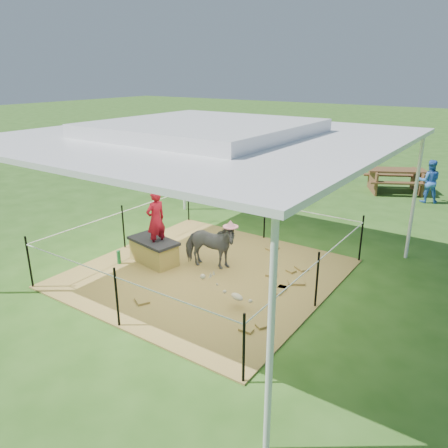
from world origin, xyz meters
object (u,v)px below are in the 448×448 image
Objects in this scene: picnic_table_near at (395,181)px; pony at (209,246)px; foal at (237,295)px; green_bottle at (119,257)px; woman at (156,215)px; straw_bale at (154,252)px; distant_person at (429,181)px.

pony is at bearing -128.47° from picnic_table_near.
green_bottle is at bearing -165.01° from foal.
woman is at bearing -134.19° from picnic_table_near.
woman is 1.08× the size of pony.
picnic_table_near is (2.57, 8.51, 0.12)m from straw_bale.
distant_person reaches higher than green_bottle.
foal is (2.91, -0.11, 0.08)m from green_bottle.
green_bottle is at bearing 102.47° from pony.
woman is 2.47m from foal.
woman is 8.63m from distant_person.
picnic_table_near is at bearing 70.84° from green_bottle.
straw_bale is 0.90× the size of pony.
distant_person is (3.67, 7.85, 0.39)m from straw_bale.
pony is 1.64m from foal.
woman is at bearing -176.75° from foal.
distant_person is (1.31, 8.41, 0.39)m from foal.
foal is at bearing 85.82° from woman.
foal is at bearing -2.11° from green_bottle.
green_bottle is 0.15× the size of picnic_table_near.
green_bottle is 0.35× the size of foal.
pony is at bearing 159.43° from foal.
green_bottle is at bearing -137.21° from picnic_table_near.
woman is at bearing 46.60° from distant_person.
picnic_table_near is 1.32m from distant_person.
distant_person is at bearing 165.22° from woman.
green_bottle is 9.32m from distant_person.
pony reaches higher than green_bottle.
woman is 1.20m from green_bottle.
pony is at bearing 123.58° from woman.
straw_bale is at bearing 95.89° from pony.
woman reaches higher than pony.
picnic_table_near is at bearing -50.00° from distant_person.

